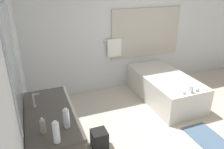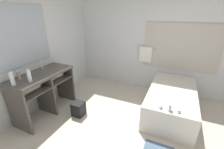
# 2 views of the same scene
# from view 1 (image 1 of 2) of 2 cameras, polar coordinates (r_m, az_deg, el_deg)

# --- Properties ---
(ground_plane) EXTENTS (16.00, 16.00, 0.00)m
(ground_plane) POSITION_cam_1_polar(r_m,az_deg,el_deg) (3.74, 18.02, -16.75)
(ground_plane) COLOR beige
(ground_plane) RESTS_ON ground
(wall_back_with_blinds) EXTENTS (7.40, 0.13, 2.70)m
(wall_back_with_blinds) POSITION_cam_1_polar(r_m,az_deg,el_deg) (4.89, 3.81, 11.69)
(wall_back_with_blinds) COLOR silver
(wall_back_with_blinds) RESTS_ON ground_plane
(wall_left_with_mirror) EXTENTS (0.08, 7.40, 2.70)m
(wall_left_with_mirror) POSITION_cam_1_polar(r_m,az_deg,el_deg) (2.34, -24.54, -3.93)
(wall_left_with_mirror) COLOR silver
(wall_left_with_mirror) RESTS_ON ground_plane
(vanity_counter) EXTENTS (0.57, 1.25, 0.91)m
(vanity_counter) POSITION_cam_1_polar(r_m,az_deg,el_deg) (2.89, -15.32, -13.62)
(vanity_counter) COLOR #4C4742
(vanity_counter) RESTS_ON ground_plane
(sink_faucet) EXTENTS (0.09, 0.04, 0.18)m
(sink_faucet) POSITION_cam_1_polar(r_m,az_deg,el_deg) (2.84, -19.68, -6.46)
(sink_faucet) COLOR silver
(sink_faucet) RESTS_ON vanity_counter
(bathtub) EXTENTS (0.91, 1.75, 0.66)m
(bathtub) POSITION_cam_1_polar(r_m,az_deg,el_deg) (4.71, 13.47, -2.97)
(bathtub) COLOR silver
(bathtub) RESTS_ON ground_plane
(water_bottle_1) EXTENTS (0.07, 0.07, 0.24)m
(water_bottle_1) POSITION_cam_1_polar(r_m,az_deg,el_deg) (2.21, -14.37, -14.43)
(water_bottle_1) COLOR white
(water_bottle_1) RESTS_ON vanity_counter
(water_bottle_2) EXTENTS (0.07, 0.07, 0.23)m
(water_bottle_2) POSITION_cam_1_polar(r_m,az_deg,el_deg) (2.39, -11.83, -11.12)
(water_bottle_2) COLOR white
(water_bottle_2) RESTS_ON vanity_counter
(soap_dispenser) EXTENTS (0.06, 0.06, 0.18)m
(soap_dispenser) POSITION_cam_1_polar(r_m,az_deg,el_deg) (2.37, -17.58, -12.84)
(soap_dispenser) COLOR gray
(soap_dispenser) RESTS_ON vanity_counter
(waste_bin) EXTENTS (0.23, 0.23, 0.29)m
(waste_bin) POSITION_cam_1_polar(r_m,az_deg,el_deg) (3.43, -3.32, -16.55)
(waste_bin) COLOR black
(waste_bin) RESTS_ON ground_plane
(bath_mat) EXTENTS (0.46, 0.83, 0.02)m
(bath_mat) POSITION_cam_1_polar(r_m,az_deg,el_deg) (3.94, 24.12, -15.37)
(bath_mat) COLOR slate
(bath_mat) RESTS_ON ground_plane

